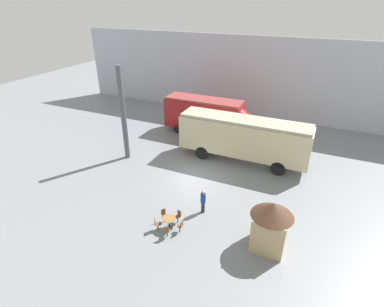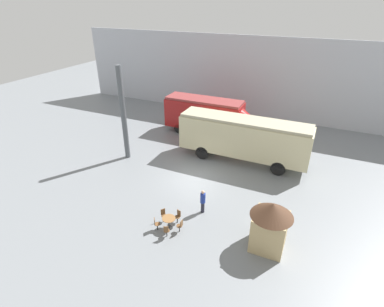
% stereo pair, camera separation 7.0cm
% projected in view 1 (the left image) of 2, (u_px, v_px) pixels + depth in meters
% --- Properties ---
extents(ground_plane, '(80.00, 80.00, 0.00)m').
position_uv_depth(ground_plane, '(194.00, 178.00, 23.45)').
color(ground_plane, gray).
extents(backdrop_wall, '(44.00, 0.15, 9.00)m').
position_uv_depth(backdrop_wall, '(250.00, 77.00, 33.91)').
color(backdrop_wall, '#B2B7C1').
rests_on(backdrop_wall, ground_plane).
extents(streamlined_locomotive, '(9.61, 2.45, 3.68)m').
position_uv_depth(streamlined_locomotive, '(210.00, 115.00, 30.05)').
color(streamlined_locomotive, maroon).
rests_on(streamlined_locomotive, ground_plane).
extents(passenger_coach_vintage, '(10.82, 2.43, 3.86)m').
position_uv_depth(passenger_coach_vintage, '(243.00, 137.00, 24.95)').
color(passenger_coach_vintage, beige).
rests_on(passenger_coach_vintage, ground_plane).
extents(cafe_table_near, '(0.82, 0.82, 0.77)m').
position_uv_depth(cafe_table_near, '(169.00, 220.00, 18.15)').
color(cafe_table_near, black).
rests_on(cafe_table_near, ground_plane).
extents(cafe_chair_0, '(0.40, 0.40, 0.87)m').
position_uv_depth(cafe_chair_0, '(156.00, 223.00, 18.06)').
color(cafe_chair_0, black).
rests_on(cafe_chair_0, ground_plane).
extents(cafe_chair_1, '(0.37, 0.39, 0.87)m').
position_uv_depth(cafe_chair_1, '(167.00, 230.00, 17.50)').
color(cafe_chair_1, black).
rests_on(cafe_chair_1, ground_plane).
extents(cafe_chair_2, '(0.36, 0.36, 0.87)m').
position_uv_depth(cafe_chair_2, '(181.00, 225.00, 17.90)').
color(cafe_chair_2, black).
rests_on(cafe_chair_2, ground_plane).
extents(cafe_chair_3, '(0.37, 0.39, 0.87)m').
position_uv_depth(cafe_chair_3, '(178.00, 215.00, 18.70)').
color(cafe_chair_3, black).
rests_on(cafe_chair_3, ground_plane).
extents(cafe_chair_4, '(0.40, 0.40, 0.87)m').
position_uv_depth(cafe_chair_4, '(164.00, 214.00, 18.80)').
color(cafe_chair_4, black).
rests_on(cafe_chair_4, ground_plane).
extents(visitor_person, '(0.34, 0.34, 1.69)m').
position_uv_depth(visitor_person, '(203.00, 201.00, 19.39)').
color(visitor_person, '#262633').
rests_on(visitor_person, ground_plane).
extents(ticket_kiosk, '(2.34, 2.34, 3.00)m').
position_uv_depth(ticket_kiosk, '(271.00, 223.00, 16.33)').
color(ticket_kiosk, tan).
rests_on(ticket_kiosk, ground_plane).
extents(support_pillar, '(0.44, 0.44, 8.00)m').
position_uv_depth(support_pillar, '(123.00, 114.00, 24.74)').
color(support_pillar, '#4C5156').
rests_on(support_pillar, ground_plane).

